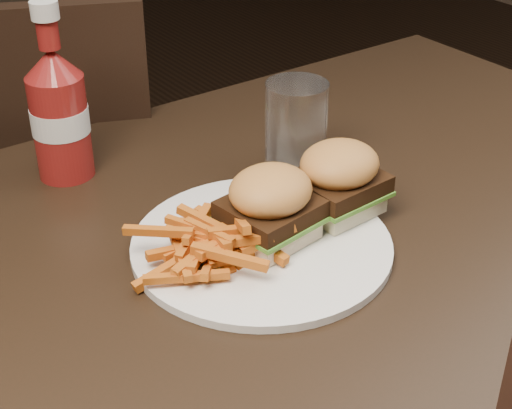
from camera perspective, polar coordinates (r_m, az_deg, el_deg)
dining_table at (r=0.84m, az=2.51°, el=-4.20°), size 1.20×0.80×0.04m
chair_far at (r=1.48m, az=-15.99°, el=-2.42°), size 0.60×0.60×0.04m
plate at (r=0.82m, az=0.41°, el=-2.97°), size 0.27×0.27×0.01m
sandwich_half_a at (r=0.82m, az=1.03°, el=-1.81°), size 0.09×0.09×0.02m
sandwich_half_b at (r=0.87m, az=5.94°, el=0.22°), size 0.08×0.08×0.02m
fries_pile at (r=0.79m, az=-3.16°, el=-2.52°), size 0.14×0.14×0.05m
ketchup_bottle at (r=0.97m, az=-13.96°, el=5.29°), size 0.07×0.07×0.14m
tumbler at (r=0.95m, az=2.93°, el=5.49°), size 0.08×0.08×0.12m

